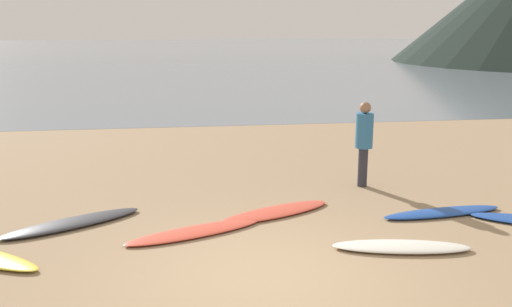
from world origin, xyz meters
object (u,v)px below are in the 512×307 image
(person_1, at_px, (364,137))
(surfboard_3, at_px, (195,232))
(surfboard_5, at_px, (401,247))
(surfboard_6, at_px, (442,212))
(surfboard_4, at_px, (276,212))
(surfboard_2, at_px, (72,223))

(person_1, bearing_deg, surfboard_3, 152.70)
(surfboard_5, relative_size, person_1, 1.17)
(surfboard_5, distance_m, surfboard_6, 1.97)
(surfboard_5, bearing_deg, surfboard_4, 140.51)
(surfboard_5, distance_m, person_1, 3.56)
(surfboard_2, bearing_deg, surfboard_4, -28.27)
(surfboard_5, bearing_deg, surfboard_3, 170.65)
(surfboard_2, distance_m, surfboard_4, 3.55)
(surfboard_2, distance_m, person_1, 5.96)
(surfboard_2, distance_m, surfboard_5, 5.44)
(surfboard_6, bearing_deg, person_1, 106.16)
(surfboard_4, bearing_deg, surfboard_6, -33.04)
(surfboard_2, relative_size, surfboard_5, 1.16)
(surfboard_2, height_order, surfboard_4, surfboard_2)
(surfboard_6, bearing_deg, surfboard_4, 163.70)
(surfboard_2, height_order, surfboard_3, surfboard_2)
(surfboard_5, relative_size, surfboard_6, 0.90)
(surfboard_4, distance_m, surfboard_6, 2.99)
(surfboard_4, height_order, surfboard_6, surfboard_6)
(surfboard_6, relative_size, person_1, 1.30)
(surfboard_2, xyz_separation_m, surfboard_3, (2.06, -0.68, -0.01))
(surfboard_5, bearing_deg, surfboard_2, 171.22)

